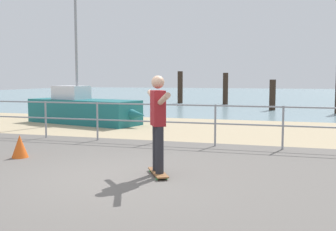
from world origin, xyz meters
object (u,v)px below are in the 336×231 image
object	(u,v)px
skateboard	(158,173)
skateboarder	(158,118)
traffic_cone	(20,147)
sailboat	(87,110)

from	to	relation	value
skateboard	skateboarder	xyz separation A→B (m)	(-0.00, -0.00, 0.95)
traffic_cone	skateboarder	bearing A→B (deg)	-11.01
skateboard	skateboarder	size ratio (longest dim) A/B	0.48
sailboat	traffic_cone	bearing A→B (deg)	-74.16
sailboat	skateboard	size ratio (longest dim) A/B	6.49
skateboarder	skateboard	bearing A→B (deg)	45.00
skateboard	sailboat	bearing A→B (deg)	126.55
skateboard	skateboarder	world-z (taller)	skateboarder
skateboarder	traffic_cone	world-z (taller)	skateboarder
skateboarder	traffic_cone	distance (m)	3.43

